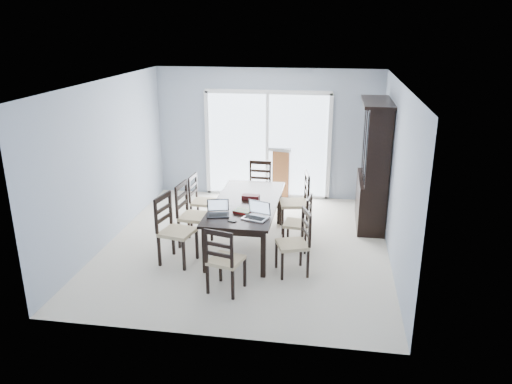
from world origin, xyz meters
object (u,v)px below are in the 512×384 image
at_px(dining_table, 246,206).
at_px(chair_right_near, 299,235).
at_px(chair_left_near, 171,222).
at_px(laptop_silver, 255,215).
at_px(cell_phone, 232,221).
at_px(laptop_dark, 218,212).
at_px(chair_right_mid, 302,217).
at_px(chair_end_far, 259,181).
at_px(hot_tub, 258,159).
at_px(china_hutch, 374,166).
at_px(game_box, 251,197).
at_px(chair_left_mid, 189,208).
at_px(chair_left_far, 199,195).
at_px(chair_end_near, 223,254).
at_px(chair_right_far, 300,195).

xyz_separation_m(dining_table, chair_right_near, (0.89, -0.78, -0.10)).
distance_m(chair_left_near, laptop_silver, 1.27).
relative_size(dining_table, chair_left_near, 1.82).
bearing_deg(cell_phone, laptop_dark, 159.82).
bearing_deg(chair_right_near, chair_right_mid, -19.54).
distance_m(chair_end_far, hot_tub, 1.88).
height_order(china_hutch, chair_left_near, china_hutch).
relative_size(dining_table, chair_right_near, 2.02).
height_order(laptop_dark, game_box, laptop_dark).
xyz_separation_m(china_hutch, cell_phone, (-2.08, -2.09, -0.32)).
distance_m(chair_end_far, laptop_dark, 2.26).
height_order(chair_left_mid, chair_right_near, chair_left_mid).
height_order(chair_left_far, chair_end_near, chair_end_near).
distance_m(chair_right_far, hot_tub, 2.88).
relative_size(dining_table, chair_end_near, 2.02).
distance_m(chair_left_far, cell_phone, 1.85).
relative_size(chair_right_near, laptop_dark, 2.99).
bearing_deg(chair_end_near, laptop_dark, 120.85).
height_order(china_hutch, chair_end_near, china_hutch).
distance_m(chair_left_mid, chair_left_far, 0.83).
bearing_deg(hot_tub, cell_phone, -86.25).
distance_m(dining_table, laptop_silver, 0.74).
xyz_separation_m(chair_right_far, chair_end_far, (-0.82, 0.80, -0.04)).
bearing_deg(china_hutch, chair_right_far, -159.32).
relative_size(chair_left_mid, laptop_silver, 2.91).
xyz_separation_m(china_hutch, chair_right_far, (-1.23, -0.46, -0.44)).
height_order(chair_end_far, game_box, chair_end_far).
relative_size(game_box, hot_tub, 0.12).
xyz_separation_m(chair_right_near, hot_tub, (-1.23, 4.22, -0.06)).
height_order(chair_right_near, chair_end_far, chair_end_far).
xyz_separation_m(dining_table, laptop_silver, (0.25, -0.69, 0.14)).
height_order(chair_end_far, laptop_dark, chair_end_far).
xyz_separation_m(chair_left_mid, chair_right_far, (1.71, 0.86, 0.01)).
bearing_deg(chair_left_far, chair_end_near, 26.09).
relative_size(chair_left_near, chair_end_far, 1.08).
xyz_separation_m(chair_right_near, chair_end_far, (-0.92, 2.37, 0.01)).
bearing_deg(dining_table, chair_end_far, 90.98).
relative_size(chair_left_mid, chair_left_far, 1.13).
bearing_deg(chair_right_mid, chair_left_far, 75.28).
relative_size(chair_left_mid, chair_right_near, 1.09).
height_order(chair_right_mid, cell_phone, chair_right_mid).
relative_size(chair_left_far, chair_right_near, 0.96).
bearing_deg(laptop_dark, chair_right_mid, 15.47).
xyz_separation_m(cell_phone, game_box, (0.10, 0.98, 0.03)).
bearing_deg(game_box, chair_left_far, 149.21).
relative_size(china_hutch, chair_end_far, 1.98).
relative_size(chair_right_far, chair_end_near, 1.09).
xyz_separation_m(laptop_silver, game_box, (-0.20, 0.82, -0.02)).
height_order(chair_end_near, laptop_silver, chair_end_near).
distance_m(chair_end_far, cell_phone, 2.43).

